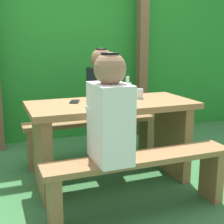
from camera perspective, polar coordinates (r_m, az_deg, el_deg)
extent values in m
plane|color=#38723D|center=(2.90, 0.00, -12.43)|extent=(12.00, 12.00, 0.00)
cube|color=#228127|center=(4.55, -9.22, 10.05)|extent=(6.40, 1.08, 2.07)
cube|color=brown|center=(4.16, 5.45, 9.52)|extent=(0.12, 0.12, 2.01)
cube|color=olive|center=(2.68, 0.00, 1.28)|extent=(1.40, 0.64, 0.05)
cube|color=olive|center=(2.63, -12.41, -7.46)|extent=(0.08, 0.54, 0.68)
cube|color=olive|center=(3.03, 10.69, -4.67)|extent=(0.08, 0.54, 0.68)
cube|color=olive|center=(2.26, 5.23, -8.34)|extent=(1.40, 0.24, 0.04)
cube|color=olive|center=(2.17, -10.36, -15.82)|extent=(0.07, 0.22, 0.40)
cube|color=olive|center=(2.65, 17.44, -10.73)|extent=(0.07, 0.22, 0.40)
cube|color=olive|center=(3.26, -3.58, -1.69)|extent=(1.40, 0.24, 0.04)
cube|color=olive|center=(3.20, -14.23, -6.47)|extent=(0.07, 0.22, 0.40)
cube|color=olive|center=(3.55, 6.09, -4.25)|extent=(0.07, 0.22, 0.40)
cube|color=white|center=(2.08, -0.34, -1.98)|extent=(0.22, 0.34, 0.52)
sphere|color=#936B4C|center=(2.02, -0.36, 7.79)|extent=(0.21, 0.21, 0.21)
cylinder|color=black|center=(2.02, -0.36, 10.32)|extent=(0.12, 0.12, 0.02)
cylinder|color=white|center=(2.19, -1.65, 1.52)|extent=(0.25, 0.07, 0.15)
cube|color=black|center=(3.23, -1.87, 3.28)|extent=(0.22, 0.34, 0.52)
sphere|color=#936B4C|center=(3.20, -1.92, 9.57)|extent=(0.21, 0.21, 0.21)
cylinder|color=black|center=(3.19, -1.93, 11.17)|extent=(0.12, 0.12, 0.02)
cylinder|color=black|center=(3.09, -1.03, 4.80)|extent=(0.25, 0.07, 0.15)
cylinder|color=silver|center=(2.85, 4.94, 3.33)|extent=(0.07, 0.07, 0.09)
cylinder|color=silver|center=(2.60, 2.79, 3.41)|extent=(0.07, 0.07, 0.17)
cylinder|color=silver|center=(2.58, 2.82, 5.87)|extent=(0.03, 0.03, 0.05)
cylinder|color=silver|center=(2.79, 0.39, 3.85)|extent=(0.06, 0.06, 0.15)
cylinder|color=silver|center=(2.77, 0.39, 6.13)|extent=(0.03, 0.03, 0.07)
cube|color=black|center=(2.68, -6.75, 1.87)|extent=(0.12, 0.16, 0.01)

